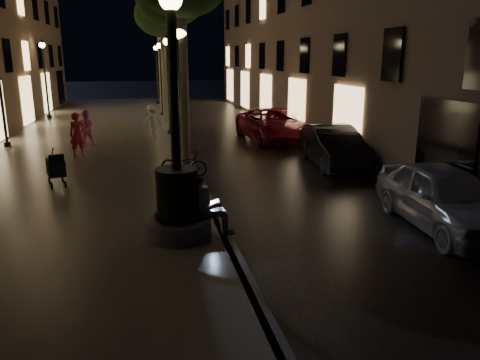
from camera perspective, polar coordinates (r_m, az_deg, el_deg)
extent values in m
plane|color=black|center=(22.89, -7.55, 4.73)|extent=(120.00, 120.00, 0.00)
cube|color=black|center=(23.30, -0.15, 5.06)|extent=(6.00, 45.00, 0.02)
cube|color=#69635C|center=(22.94, -17.60, 4.44)|extent=(8.00, 45.00, 0.20)
cube|color=#59595B|center=(22.87, -7.56, 4.98)|extent=(0.25, 45.00, 0.20)
cylinder|color=#59595B|center=(10.15, -7.48, -5.77)|extent=(1.40, 1.40, 0.40)
cylinder|color=black|center=(9.91, -7.63, -1.71)|extent=(0.90, 0.90, 1.10)
torus|color=black|center=(10.05, -7.54, -4.17)|extent=(1.04, 1.04, 0.10)
torus|color=black|center=(9.81, -7.70, 0.53)|extent=(0.89, 0.89, 0.09)
cylinder|color=black|center=(9.53, -8.07, 10.79)|extent=(0.20, 0.20, 3.20)
cube|color=tan|center=(10.10, -4.42, -4.06)|extent=(0.34, 0.23, 0.17)
cube|color=white|center=(9.99, -4.78, -2.32)|extent=(0.43, 0.25, 0.54)
sphere|color=tan|center=(9.89, -4.99, -0.38)|extent=(0.20, 0.20, 0.20)
sphere|color=black|center=(9.88, -5.05, -0.17)|extent=(0.20, 0.20, 0.20)
cube|color=tan|center=(10.05, -3.06, -4.14)|extent=(0.44, 0.12, 0.13)
cube|color=tan|center=(10.21, -3.21, -3.83)|extent=(0.44, 0.12, 0.13)
cube|color=tan|center=(10.16, -1.87, -5.36)|extent=(0.12, 0.11, 0.49)
cube|color=tan|center=(10.32, -2.03, -5.04)|extent=(0.12, 0.11, 0.49)
cube|color=black|center=(10.26, -1.33, -6.52)|extent=(0.25, 0.10, 0.03)
cube|color=black|center=(10.42, -1.50, -6.18)|extent=(0.25, 0.10, 0.03)
cube|color=black|center=(10.11, -3.03, -3.57)|extent=(0.23, 0.31, 0.02)
cube|color=black|center=(10.06, -3.90, -3.05)|extent=(0.08, 0.31, 0.21)
cube|color=#B2DAFF|center=(10.06, -3.82, -3.05)|extent=(0.06, 0.29, 0.17)
cylinder|color=#6B604C|center=(15.60, -6.77, 10.11)|extent=(0.28, 0.28, 5.00)
cylinder|color=#6B604C|center=(21.57, -8.13, 11.47)|extent=(0.28, 0.28, 5.10)
cylinder|color=#6B604C|center=(27.55, -9.21, 11.90)|extent=(0.28, 0.28, 4.90)
ellipsoid|color=black|center=(27.61, -9.53, 19.28)|extent=(3.00, 3.00, 2.40)
cylinder|color=#6B604C|center=(33.54, -9.61, 12.62)|extent=(0.28, 0.28, 5.20)
ellipsoid|color=black|center=(33.62, -9.90, 18.93)|extent=(3.00, 3.00, 2.40)
cylinder|color=black|center=(15.97, -6.68, 1.49)|extent=(0.28, 0.28, 0.20)
cylinder|color=black|center=(15.62, -6.92, 9.01)|extent=(0.12, 0.12, 4.40)
sphere|color=#FFD88C|center=(15.56, -7.18, 17.28)|extent=(0.36, 0.36, 0.36)
cone|color=black|center=(15.58, -7.21, 18.20)|extent=(0.30, 0.30, 0.22)
cylinder|color=black|center=(23.81, -8.49, 5.82)|extent=(0.28, 0.28, 0.20)
cylinder|color=black|center=(23.58, -8.68, 10.86)|extent=(0.12, 0.12, 4.40)
sphere|color=#FFD88C|center=(23.54, -8.90, 16.33)|extent=(0.36, 0.36, 0.36)
cone|color=black|center=(23.55, -8.93, 16.94)|extent=(0.30, 0.30, 0.22)
cylinder|color=black|center=(31.73, -9.41, 7.99)|extent=(0.28, 0.28, 0.20)
cylinder|color=black|center=(31.55, -9.57, 11.77)|extent=(0.12, 0.12, 4.40)
sphere|color=#FFD88C|center=(31.53, -9.75, 15.86)|extent=(0.36, 0.36, 0.36)
cone|color=black|center=(31.53, -9.77, 16.31)|extent=(0.30, 0.30, 0.22)
cylinder|color=black|center=(39.68, -9.96, 9.29)|extent=(0.28, 0.28, 0.20)
cylinder|color=black|center=(39.54, -10.10, 12.32)|extent=(0.12, 0.12, 4.40)
sphere|color=#FFD88C|center=(39.52, -10.25, 15.58)|extent=(0.36, 0.36, 0.36)
cone|color=black|center=(39.52, -10.27, 15.94)|extent=(0.30, 0.30, 0.22)
cylinder|color=black|center=(22.54, -26.50, 3.92)|extent=(0.28, 0.28, 0.20)
cylinder|color=black|center=(22.30, -27.13, 9.22)|extent=(0.12, 0.12, 4.40)
cylinder|color=black|center=(32.22, -22.21, 7.20)|extent=(0.28, 0.28, 0.20)
cylinder|color=black|center=(32.05, -22.58, 10.92)|extent=(0.12, 0.12, 4.40)
sphere|color=#FFD88C|center=(32.02, -22.99, 14.92)|extent=(0.36, 0.36, 0.36)
cone|color=black|center=(32.02, -23.04, 15.37)|extent=(0.30, 0.30, 0.22)
cube|color=black|center=(14.89, -21.54, 1.46)|extent=(0.67, 0.88, 0.47)
cube|color=black|center=(14.47, -21.49, 2.37)|extent=(0.45, 0.29, 0.31)
cylinder|color=black|center=(14.68, -21.95, -0.66)|extent=(0.10, 0.21, 0.21)
cylinder|color=black|center=(14.72, -20.50, -0.48)|extent=(0.10, 0.21, 0.21)
cylinder|color=black|center=(15.29, -22.21, -0.10)|extent=(0.10, 0.21, 0.21)
cylinder|color=black|center=(15.32, -20.82, 0.06)|extent=(0.10, 0.21, 0.21)
cylinder|color=black|center=(15.22, -21.87, 3.30)|extent=(0.16, 0.46, 0.29)
imported|color=#B2B4BB|center=(11.95, 23.69, -1.98)|extent=(2.08, 4.52, 1.50)
imported|color=black|center=(17.57, 11.35, 4.05)|extent=(2.04, 4.74, 1.52)
imported|color=maroon|center=(22.72, 4.11, 6.71)|extent=(2.90, 5.69, 1.54)
imported|color=red|center=(19.10, -19.19, 5.24)|extent=(0.73, 0.61, 1.70)
imported|color=pink|center=(21.35, -18.31, 6.05)|extent=(0.82, 0.67, 1.55)
imported|color=white|center=(22.77, -10.69, 7.06)|extent=(1.15, 0.88, 1.57)
imported|color=black|center=(15.23, -6.86, 2.03)|extent=(1.64, 1.10, 0.82)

